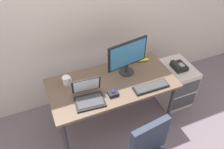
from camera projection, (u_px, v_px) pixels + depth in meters
name	position (u px, v px, depth m)	size (l,w,h in m)	color
ground_plane	(112.00, 122.00, 3.13)	(8.00, 8.00, 0.00)	slate
back_wall	(89.00, 5.00, 2.70)	(6.00, 0.10, 2.80)	beige
desk	(112.00, 87.00, 2.69)	(1.47, 0.73, 0.75)	brown
file_cabinet	(174.00, 84.00, 3.26)	(0.42, 0.53, 0.61)	beige
desk_phone	(179.00, 66.00, 3.03)	(0.17, 0.20, 0.09)	black
monitor_main	(128.00, 56.00, 2.60)	(0.51, 0.18, 0.44)	#262628
keyboard	(151.00, 87.00, 2.56)	(0.41, 0.14, 0.03)	black
laptop	(89.00, 96.00, 2.40)	(0.33, 0.31, 0.23)	black
trackball_mouse	(113.00, 93.00, 2.47)	(0.11, 0.09, 0.07)	black
coffee_mug	(67.00, 80.00, 2.58)	(0.10, 0.09, 0.10)	silver
banana	(142.00, 60.00, 2.91)	(0.19, 0.04, 0.04)	yellow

